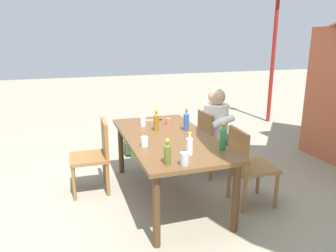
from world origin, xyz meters
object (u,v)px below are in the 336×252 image
Objects in this scene: chair_near_left at (95,152)px; table_knife at (154,120)px; cup_glass at (145,142)px; person_in_white_shirt at (221,127)px; cup_terracotta at (168,121)px; backpack_by_near_side at (132,143)px; bottle_blue at (186,121)px; bottle_clear at (189,145)px; dining_table at (168,143)px; cup_white at (143,122)px; chair_far_right at (247,163)px; lamp_post at (276,25)px; cup_steel at (184,159)px; chair_far_left at (213,140)px; bottle_amber at (156,122)px; bottle_green at (223,138)px; bottle_olive at (167,153)px.

chair_near_left is 0.92m from table_knife.
person_in_white_shirt is at bearing 119.30° from cup_glass.
cup_terracotta is 1.21m from backpack_by_near_side.
chair_near_left is 0.98m from cup_terracotta.
bottle_blue is 0.82m from bottle_clear.
dining_table is 17.15× the size of cup_white.
cup_terracotta is at bearing -146.10° from chair_far_right.
cup_white reaches higher than dining_table.
table_knife is (-1.16, -0.72, 0.26)m from chair_far_right.
lamp_post reaches higher than chair_near_left.
dining_table is 0.87m from cup_steel.
bottle_clear is 1.11m from cup_terracotta.
lamp_post is (-3.25, 3.18, 1.21)m from bottle_clear.
chair_far_left is 7.89× the size of cup_white.
cup_steel is at bearing -6.47° from table_knife.
bottle_amber reaches higher than chair_far_right.
lamp_post is (-2.38, 3.25, 1.19)m from bottle_amber.
bottle_clear is 0.93× the size of table_knife.
bottle_blue is 2.48× the size of cup_white.
person_in_white_shirt is 0.89m from table_knife.
cup_glass reaches higher than dining_table.
chair_near_left is at bearing -118.86° from dining_table.
cup_white is (-0.93, -0.93, 0.31)m from chair_far_right.
lamp_post is (-2.21, 2.31, 1.39)m from person_in_white_shirt.
chair_far_left is 3.08× the size of bottle_green.
cup_white is (-0.08, -0.93, 0.31)m from chair_far_left.
cup_terracotta is (-1.25, 0.42, -0.06)m from bottle_olive.
cup_steel is at bearing 1.49° from cup_white.
backpack_by_near_side is at bearing 148.31° from chair_near_left.
bottle_clear is 1.88× the size of cup_steel.
cup_glass is (0.68, -1.21, 0.14)m from person_in_white_shirt.
bottle_olive is 0.65m from bottle_green.
chair_far_left reaches higher than dining_table.
bottle_blue is 0.68× the size of backpack_by_near_side.
dining_table is at bearing -18.42° from cup_terracotta.
table_knife is (-0.59, -0.22, -0.11)m from bottle_blue.
person_in_white_shirt is at bearing 90.06° from chair_near_left.
chair_far_right is 7.40× the size of cup_steel.
bottle_green is at bearing 25.92° from cup_white.
bottle_green is at bearing 64.56° from cup_glass.
bottle_blue is 1.08m from cup_steel.
cup_steel is at bearing -3.39° from bottle_amber.
lamp_post is (-2.64, 3.19, 1.39)m from dining_table.
bottle_green is 2.25m from backpack_by_near_side.
bottle_olive is (1.19, 0.51, 0.35)m from chair_near_left.
lamp_post reaches higher than cup_terracotta.
backpack_by_near_side is (-2.10, -0.47, -0.67)m from bottle_green.
cup_steel is 1.36m from cup_white.
bottle_amber is 2.48× the size of cup_glass.
cup_terracotta is (-0.74, 0.49, -0.01)m from cup_glass.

